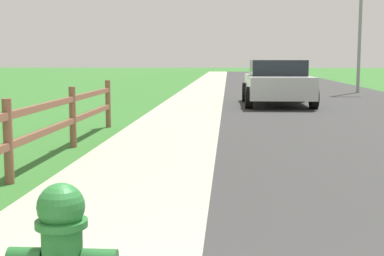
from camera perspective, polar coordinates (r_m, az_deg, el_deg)
name	(u,v)px	position (r m, az deg, el deg)	size (l,w,h in m)	color
ground_plane	(225,89)	(26.51, 3.39, 4.01)	(120.00, 120.00, 0.00)	#326D2B
road_asphalt	(294,87)	(28.70, 10.45, 4.15)	(7.00, 66.00, 0.01)	#323232
curb_concrete	(167,87)	(28.69, -2.60, 4.26)	(6.00, 66.00, 0.01)	#A6A892
grass_verge	(138,87)	(28.89, -5.56, 4.26)	(5.00, 66.00, 0.00)	#326D2B
rail_fence	(8,134)	(6.75, -18.43, -0.63)	(0.11, 10.82, 1.01)	brown
parked_suv_silver	(277,83)	(17.69, 8.77, 4.65)	(2.14, 4.25, 1.41)	#B7BABF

